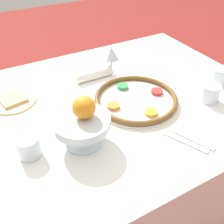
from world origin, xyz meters
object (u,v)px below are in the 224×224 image
at_px(fruit_stand, 82,125).
at_px(cup_mid, 210,93).
at_px(seder_plate, 136,99).
at_px(orange_fruit, 84,107).
at_px(bread_plate, 13,100).
at_px(napkin_roll, 94,74).
at_px(cup_far, 29,146).
at_px(wine_glass, 111,55).
at_px(cup_near, 220,76).

bearing_deg(fruit_stand, cup_mid, 177.53).
bearing_deg(seder_plate, orange_fruit, 21.52).
distance_m(bread_plate, napkin_roll, 0.37).
bearing_deg(cup_far, cup_mid, 175.55).
bearing_deg(cup_far, wine_glass, -145.35).
bearing_deg(seder_plate, fruit_stand, 21.37).
height_order(seder_plate, napkin_roll, napkin_roll).
height_order(orange_fruit, cup_mid, orange_fruit).
height_order(seder_plate, cup_far, cup_far).
distance_m(cup_mid, cup_far, 0.73).
bearing_deg(cup_mid, napkin_roll, -48.64).
xyz_separation_m(cup_mid, cup_far, (0.73, -0.06, 0.00)).
bearing_deg(seder_plate, napkin_roll, -74.57).
relative_size(wine_glass, cup_mid, 1.78).
relative_size(cup_near, cup_mid, 1.00).
xyz_separation_m(seder_plate, napkin_roll, (0.07, -0.25, 0.01)).
xyz_separation_m(fruit_stand, cup_far, (0.17, -0.03, -0.04)).
bearing_deg(cup_far, napkin_roll, -139.55).
bearing_deg(bread_plate, cup_far, 87.09).
xyz_separation_m(fruit_stand, cup_near, (-0.70, -0.06, -0.04)).
xyz_separation_m(fruit_stand, orange_fruit, (-0.01, -0.00, 0.06)).
height_order(napkin_roll, cup_near, cup_near).
bearing_deg(cup_mid, seder_plate, -26.55).
bearing_deg(bread_plate, napkin_roll, -179.49).
distance_m(cup_near, cup_far, 0.87).
bearing_deg(napkin_roll, seder_plate, 105.43).
xyz_separation_m(wine_glass, cup_mid, (-0.24, 0.39, -0.06)).
xyz_separation_m(seder_plate, cup_far, (0.46, 0.08, 0.02)).
bearing_deg(cup_near, wine_glass, -38.88).
height_order(seder_plate, wine_glass, wine_glass).
bearing_deg(wine_glass, seder_plate, 83.97).
bearing_deg(fruit_stand, orange_fruit, -161.34).
distance_m(orange_fruit, napkin_roll, 0.43).
relative_size(bread_plate, napkin_roll, 1.05).
bearing_deg(cup_mid, bread_plate, -28.34).
xyz_separation_m(orange_fruit, cup_near, (-0.69, -0.05, -0.11)).
bearing_deg(bread_plate, seder_plate, 150.59).
bearing_deg(cup_near, seder_plate, -7.77).
xyz_separation_m(napkin_roll, cup_far, (0.39, 0.33, 0.01)).
bearing_deg(napkin_roll, cup_near, 147.50).
bearing_deg(fruit_stand, bread_plate, -66.65).
bearing_deg(wine_glass, fruit_stand, 49.65).
relative_size(wine_glass, cup_far, 1.78).
height_order(seder_plate, orange_fruit, orange_fruit).
distance_m(orange_fruit, cup_mid, 0.55).
bearing_deg(cup_far, seder_plate, -170.21).
relative_size(wine_glass, bread_plate, 0.72).
bearing_deg(orange_fruit, wine_glass, -129.39).
bearing_deg(cup_far, cup_near, -178.53).
relative_size(napkin_roll, cup_far, 2.35).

